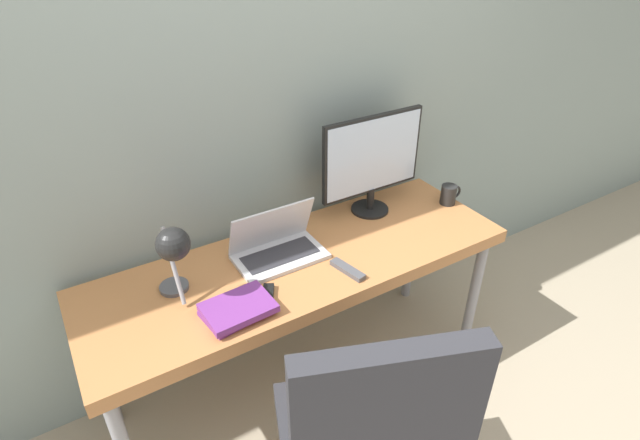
% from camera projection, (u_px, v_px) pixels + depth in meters
% --- Properties ---
extents(ground_plane, '(12.00, 12.00, 0.00)m').
position_uv_depth(ground_plane, '(337.00, 425.00, 2.23)').
color(ground_plane, tan).
extents(wall_back, '(8.00, 0.05, 2.60)m').
position_uv_depth(wall_back, '(254.00, 100.00, 2.02)').
color(wall_back, gray).
rests_on(wall_back, ground_plane).
extents(desk, '(1.79, 0.60, 0.73)m').
position_uv_depth(desk, '(302.00, 271.00, 2.09)').
color(desk, '#B77542').
rests_on(desk, ground_plane).
extents(laptop, '(0.36, 0.22, 0.22)m').
position_uv_depth(laptop, '(277.00, 246.00, 2.05)').
color(laptop, silver).
rests_on(laptop, desk).
extents(monitor, '(0.52, 0.18, 0.47)m').
position_uv_depth(monitor, '(372.00, 160.00, 2.25)').
color(monitor, black).
rests_on(monitor, desk).
extents(desk_lamp, '(0.12, 0.24, 0.34)m').
position_uv_depth(desk_lamp, '(173.00, 250.00, 1.68)').
color(desk_lamp, '#4C4C51').
rests_on(desk_lamp, desk).
extents(office_chair, '(0.66, 0.61, 1.08)m').
position_uv_depth(office_chair, '(372.00, 436.00, 1.50)').
color(office_chair, black).
rests_on(office_chair, ground_plane).
extents(book_stack, '(0.25, 0.19, 0.04)m').
position_uv_depth(book_stack, '(237.00, 309.00, 1.76)').
color(book_stack, '#753384').
rests_on(book_stack, desk).
extents(tv_remote, '(0.10, 0.14, 0.02)m').
position_uv_depth(tv_remote, '(268.00, 297.00, 1.84)').
color(tv_remote, black).
rests_on(tv_remote, desk).
extents(media_remote, '(0.07, 0.17, 0.02)m').
position_uv_depth(media_remote, '(348.00, 270.00, 1.98)').
color(media_remote, '#4C4C51').
rests_on(media_remote, desk).
extents(mug, '(0.12, 0.08, 0.10)m').
position_uv_depth(mug, '(449.00, 194.00, 2.42)').
color(mug, black).
rests_on(mug, desk).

